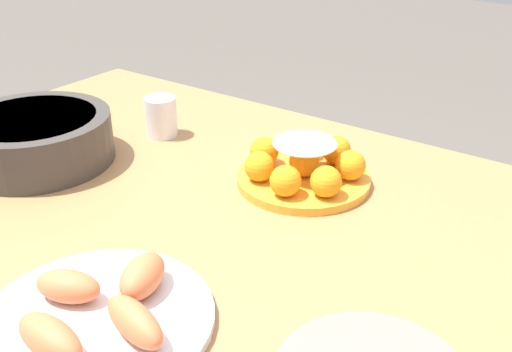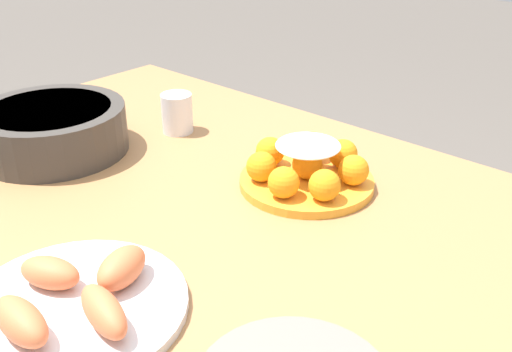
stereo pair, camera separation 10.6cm
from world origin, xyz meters
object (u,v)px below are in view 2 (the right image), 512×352
object	(u,v)px
cake_plate	(307,169)
serving_bowl	(52,128)
dining_table	(204,247)
cup_near	(177,113)
seafood_platter	(74,302)

from	to	relation	value
cake_plate	serving_bowl	bearing A→B (deg)	25.00
cake_plate	dining_table	bearing A→B (deg)	64.53
cake_plate	cup_near	size ratio (longest dim) A/B	2.85
serving_bowl	cup_near	xyz separation A→B (m)	(-0.11, -0.24, -0.01)
cake_plate	seafood_platter	xyz separation A→B (m)	(0.01, 0.49, -0.02)
dining_table	cake_plate	xyz separation A→B (m)	(-0.09, -0.18, 0.12)
cake_plate	cup_near	distance (m)	0.37
cake_plate	seafood_platter	bearing A→B (deg)	88.94
dining_table	seafood_platter	world-z (taller)	seafood_platter
dining_table	cake_plate	world-z (taller)	cake_plate
cake_plate	serving_bowl	distance (m)	0.54
dining_table	serving_bowl	distance (m)	0.42
serving_bowl	seafood_platter	bearing A→B (deg)	151.15
dining_table	cup_near	size ratio (longest dim) A/B	16.85
serving_bowl	seafood_platter	size ratio (longest dim) A/B	1.00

